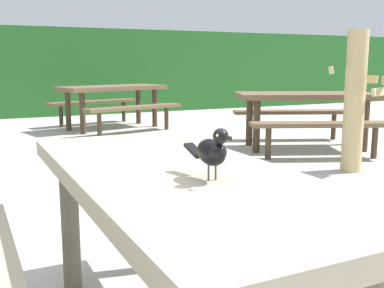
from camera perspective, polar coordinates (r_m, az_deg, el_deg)
hedge_wall at (r=11.06m, az=-22.46°, el=8.20°), size 28.00×1.86×1.87m
picnic_table_foreground at (r=1.79m, az=-1.92°, el=-8.79°), size 1.71×1.81×0.74m
bird_grackle at (r=1.54m, az=2.57°, el=-0.83°), size 0.08×0.29×0.18m
picnic_table_mid_left at (r=6.33m, az=13.82°, el=4.45°), size 2.22×2.21×0.74m
picnic_table_far_centre at (r=8.16m, az=-9.78°, el=5.77°), size 2.07×2.05×0.74m
stalk_post_right_side at (r=5.09m, az=19.41°, el=5.01°), size 0.67×0.67×1.46m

